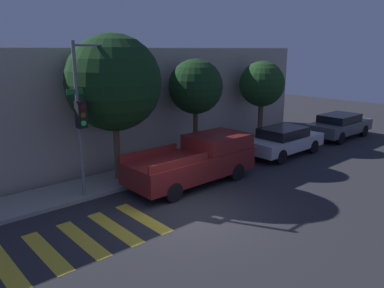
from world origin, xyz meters
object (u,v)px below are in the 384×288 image
sedan_middle (339,125)px  tree_far_end (262,84)px  tree_midblock (196,87)px  pickup_truck (197,160)px  traffic_light_pole (90,99)px  tree_near_corner (114,83)px  sedan_near_corner (284,140)px

sedan_middle → tree_far_end: (-4.82, 2.12, 2.54)m
tree_midblock → tree_far_end: (4.78, 0.00, -0.18)m
pickup_truck → tree_far_end: 7.38m
sedan_middle → traffic_light_pole: bearing=175.2°
pickup_truck → tree_midblock: 3.83m
tree_near_corner → traffic_light_pole: bearing=-149.1°
tree_near_corner → tree_midblock: 4.18m
traffic_light_pole → sedan_middle: traffic_light_pole is taller
pickup_truck → sedan_middle: (11.46, 0.00, -0.14)m
tree_near_corner → tree_far_end: 8.95m
sedan_middle → tree_midblock: 10.20m
traffic_light_pole → tree_midblock: 5.65m
tree_far_end → sedan_middle: bearing=-23.8°
sedan_near_corner → traffic_light_pole: bearing=172.4°
tree_near_corner → tree_midblock: bearing=0.0°
sedan_middle → tree_near_corner: tree_near_corner is taller
sedan_near_corner → tree_near_corner: (-8.13, 2.12, 3.15)m
pickup_truck → sedan_middle: 11.46m
sedan_near_corner → pickup_truck: bearing=-180.0°
sedan_near_corner → tree_midblock: bearing=151.9°
pickup_truck → tree_far_end: (6.64, 2.12, 2.40)m
pickup_truck → sedan_near_corner: 5.84m
tree_far_end → traffic_light_pole: bearing=-175.3°
pickup_truck → tree_near_corner: tree_near_corner is taller
tree_far_end → tree_near_corner: bearing=180.0°
traffic_light_pole → tree_far_end: (10.36, 0.85, -0.20)m
sedan_middle → tree_far_end: tree_far_end is taller
pickup_truck → tree_far_end: bearing=17.7°
traffic_light_pole → tree_far_end: bearing=4.7°
pickup_truck → tree_midblock: bearing=48.6°
sedan_middle → tree_midblock: tree_midblock is taller
traffic_light_pole → pickup_truck: size_ratio=1.03×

